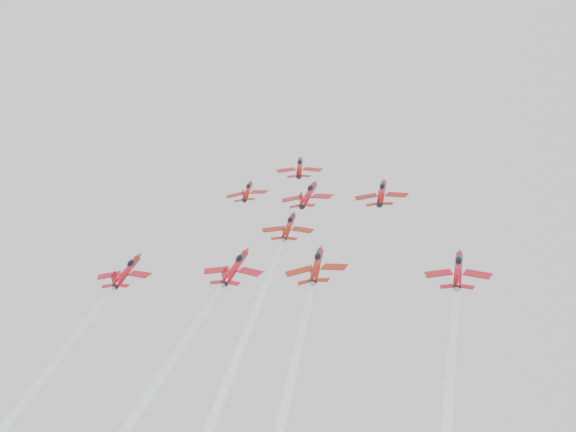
# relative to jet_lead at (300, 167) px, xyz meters

# --- Properties ---
(jet_lead) EXTENTS (9.94, 12.50, 8.69)m
(jet_lead) POSITION_rel_jet_lead_xyz_m (0.00, 0.00, 0.00)
(jet_lead) COLOR #A91010
(jet_row2_left) EXTENTS (8.60, 10.82, 7.52)m
(jet_row2_left) POSITION_rel_jet_lead_xyz_m (-8.76, -10.43, -6.91)
(jet_row2_left) COLOR #9C120E
(jet_row2_center) EXTENTS (10.45, 13.14, 9.14)m
(jet_row2_center) POSITION_rel_jet_lead_xyz_m (4.15, -13.00, -8.59)
(jet_row2_center) COLOR #A30F1B
(jet_row2_right) EXTENTS (10.35, 13.02, 9.06)m
(jet_row2_right) POSITION_rel_jet_lead_xyz_m (18.46, -13.47, -8.90)
(jet_row2_right) COLOR maroon
(jet_center) EXTENTS (9.43, 86.20, 57.55)m
(jet_center) POSITION_rel_jet_lead_xyz_m (2.71, -63.51, -42.05)
(jet_center) COLOR maroon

